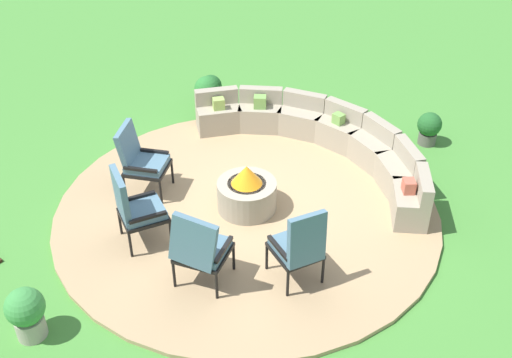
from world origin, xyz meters
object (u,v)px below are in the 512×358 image
(fire_pit, at_px, (247,192))
(lounge_chair_back_left, at_px, (200,248))
(potted_plant_3, at_px, (207,92))
(lounge_chair_back_right, at_px, (300,245))
(potted_plant_0, at_px, (429,127))
(lounge_chair_front_right, at_px, (135,207))
(lounge_chair_front_left, at_px, (140,159))
(potted_plant_1, at_px, (211,90))
(potted_plant_2, at_px, (26,312))
(curved_stone_bench, at_px, (324,140))

(fire_pit, distance_m, lounge_chair_back_left, 1.62)
(potted_plant_3, bearing_deg, lounge_chair_back_right, -32.76)
(lounge_chair_back_right, height_order, potted_plant_0, lounge_chair_back_right)
(lounge_chair_front_right, height_order, lounge_chair_back_right, lounge_chair_front_right)
(fire_pit, height_order, lounge_chair_back_right, lounge_chair_back_right)
(lounge_chair_front_left, distance_m, potted_plant_0, 4.73)
(potted_plant_1, relative_size, potted_plant_3, 0.96)
(lounge_chair_front_right, relative_size, potted_plant_2, 1.72)
(potted_plant_1, bearing_deg, potted_plant_3, -78.77)
(lounge_chair_front_left, xyz_separation_m, potted_plant_3, (-1.07, 2.48, -0.25))
(lounge_chair_front_left, relative_size, potted_plant_2, 1.61)
(fire_pit, bearing_deg, lounge_chair_back_right, -26.26)
(curved_stone_bench, xyz_separation_m, potted_plant_1, (-2.57, 0.12, -0.01))
(lounge_chair_back_left, relative_size, potted_plant_3, 1.74)
(lounge_chair_front_right, relative_size, potted_plant_0, 2.03)
(potted_plant_2, bearing_deg, curved_stone_bench, 85.41)
(lounge_chair_front_left, xyz_separation_m, lounge_chair_front_right, (0.83, -0.82, 0.02))
(fire_pit, relative_size, potted_plant_2, 1.26)
(lounge_chair_back_left, height_order, potted_plant_2, lounge_chair_back_left)
(potted_plant_0, bearing_deg, potted_plant_1, -159.52)
(fire_pit, distance_m, lounge_chair_front_left, 1.61)
(fire_pit, relative_size, lounge_chair_back_right, 0.76)
(fire_pit, distance_m, potted_plant_1, 3.21)
(lounge_chair_front_left, bearing_deg, potted_plant_2, -5.78)
(fire_pit, distance_m, potted_plant_3, 3.11)
(fire_pit, relative_size, lounge_chair_front_left, 0.78)
(potted_plant_0, distance_m, potted_plant_2, 6.76)
(lounge_chair_back_left, relative_size, potted_plant_1, 1.82)
(potted_plant_0, xyz_separation_m, potted_plant_2, (-1.49, -6.59, 0.05))
(lounge_chair_front_left, distance_m, lounge_chair_back_left, 2.17)
(lounge_chair_front_left, xyz_separation_m, potted_plant_1, (-1.09, 2.61, -0.28))
(lounge_chair_back_right, xyz_separation_m, potted_plant_1, (-3.96, 2.67, -0.29))
(lounge_chair_front_left, bearing_deg, potted_plant_0, 119.24)
(lounge_chair_back_left, bearing_deg, lounge_chair_front_right, 159.20)
(lounge_chair_front_left, relative_size, potted_plant_1, 1.73)
(lounge_chair_back_right, xyz_separation_m, potted_plant_3, (-3.94, 2.53, -0.26))
(lounge_chair_back_right, bearing_deg, fire_pit, 86.58)
(potted_plant_0, bearing_deg, potted_plant_2, -102.70)
(curved_stone_bench, xyz_separation_m, lounge_chair_back_right, (1.39, -2.55, 0.28))
(curved_stone_bench, height_order, lounge_chair_front_right, lounge_chair_front_right)
(potted_plant_3, bearing_deg, potted_plant_0, 22.41)
(lounge_chair_front_right, bearing_deg, lounge_chair_back_left, 23.52)
(lounge_chair_back_right, relative_size, potted_plant_2, 1.65)
(potted_plant_0, bearing_deg, lounge_chair_back_right, -85.50)
(lounge_chair_front_left, bearing_deg, fire_pit, 86.14)
(lounge_chair_front_left, distance_m, lounge_chair_back_right, 2.87)
(lounge_chair_front_left, height_order, potted_plant_0, lounge_chair_front_left)
(curved_stone_bench, xyz_separation_m, potted_plant_3, (-2.55, -0.01, 0.01))
(lounge_chair_back_left, distance_m, potted_plant_1, 4.64)
(curved_stone_bench, relative_size, lounge_chair_front_left, 4.13)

